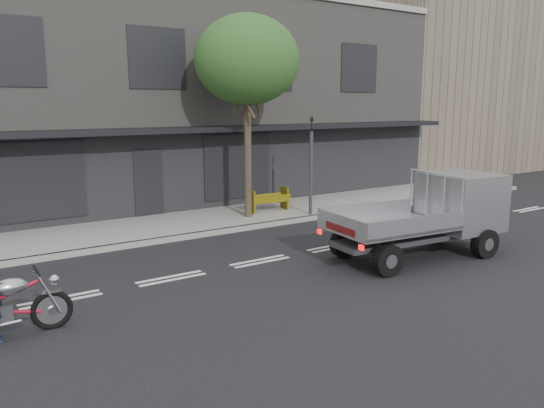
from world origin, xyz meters
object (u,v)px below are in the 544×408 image
(motorcycle, at_px, (4,305))
(traffic_light_pole, at_px, (311,171))
(flatbed_ute, at_px, (448,206))
(construction_barrier, at_px, (272,200))
(street_tree, at_px, (247,61))

(motorcycle, bearing_deg, traffic_light_pole, 26.99)
(flatbed_ute, xyz_separation_m, construction_barrier, (-1.31, 6.44, -0.68))
(traffic_light_pole, bearing_deg, construction_barrier, 130.62)
(flatbed_ute, bearing_deg, street_tree, 116.92)
(street_tree, xyz_separation_m, traffic_light_pole, (2.00, -0.85, -3.63))
(flatbed_ute, bearing_deg, construction_barrier, 107.33)
(traffic_light_pole, relative_size, flatbed_ute, 0.71)
(motorcycle, height_order, construction_barrier, motorcycle)
(flatbed_ute, distance_m, construction_barrier, 6.61)
(traffic_light_pole, distance_m, flatbed_ute, 5.42)
(flatbed_ute, height_order, construction_barrier, flatbed_ute)
(motorcycle, bearing_deg, construction_barrier, 34.04)
(flatbed_ute, relative_size, construction_barrier, 3.25)
(motorcycle, bearing_deg, flatbed_ute, -1.53)
(street_tree, height_order, flatbed_ute, street_tree)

